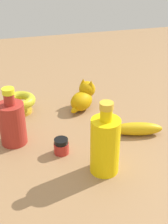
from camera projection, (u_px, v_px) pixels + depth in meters
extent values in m
plane|color=#936D47|center=(84.00, 127.00, 1.00)|extent=(2.00, 2.00, 0.00)
cylinder|color=yellow|center=(106.00, 146.00, 0.79)|extent=(0.07, 0.07, 0.15)
cylinder|color=yellow|center=(108.00, 114.00, 0.75)|extent=(0.03, 0.03, 0.03)
cylinder|color=gold|center=(108.00, 106.00, 0.74)|extent=(0.03, 0.03, 0.02)
cylinder|color=gold|center=(21.00, 111.00, 1.09)|extent=(0.08, 0.08, 0.01)
torus|color=gold|center=(20.00, 100.00, 1.07)|extent=(0.11, 0.11, 0.03)
ellipsoid|color=gold|center=(137.00, 129.00, 0.96)|extent=(0.07, 0.16, 0.04)
ellipsoid|color=#C08A05|center=(81.00, 101.00, 1.09)|extent=(0.11, 0.11, 0.06)
sphere|color=#C08A05|center=(87.00, 89.00, 1.10)|extent=(0.06, 0.06, 0.06)
cone|color=#C08A05|center=(83.00, 82.00, 1.10)|extent=(0.03, 0.03, 0.03)
cone|color=#C08A05|center=(91.00, 84.00, 1.09)|extent=(0.03, 0.03, 0.03)
ellipsoid|color=#C08A05|center=(75.00, 109.00, 1.07)|extent=(0.04, 0.04, 0.02)
cylinder|color=#B12823|center=(61.00, 148.00, 0.89)|extent=(0.04, 0.04, 0.03)
cylinder|color=#BC8604|center=(61.00, 144.00, 0.88)|extent=(0.03, 0.03, 0.00)
cylinder|color=black|center=(61.00, 141.00, 0.87)|extent=(0.04, 0.04, 0.01)
cylinder|color=#A62A21|center=(12.00, 124.00, 0.91)|extent=(0.07, 0.07, 0.12)
cylinder|color=#A62A21|center=(9.00, 99.00, 0.87)|extent=(0.03, 0.03, 0.03)
cylinder|color=yellow|center=(8.00, 91.00, 0.85)|extent=(0.03, 0.03, 0.02)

